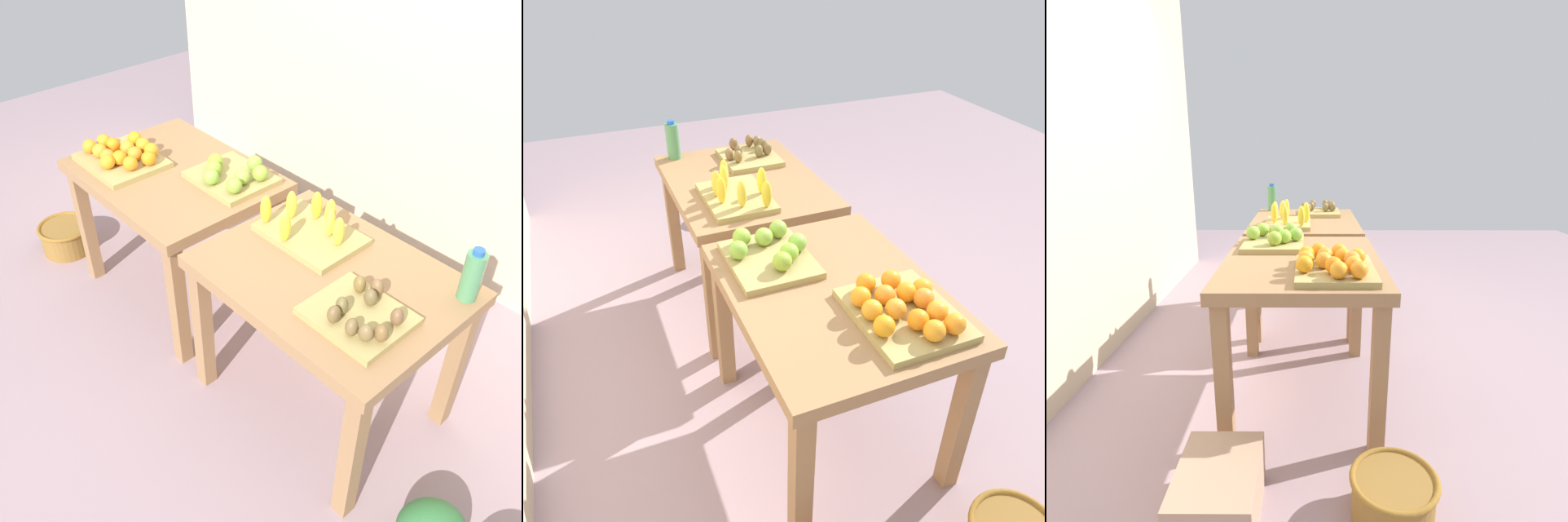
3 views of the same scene
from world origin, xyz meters
The scene contains 9 objects.
ground_plane centered at (0.00, 0.00, 0.00)m, with size 8.00×8.00×0.00m, color gray.
display_table_left centered at (-0.56, 0.00, 0.67)m, with size 1.04×0.80×0.79m.
display_table_right centered at (0.56, 0.00, 0.67)m, with size 1.04×0.80×0.79m.
orange_bin centered at (-0.81, -0.15, 0.84)m, with size 0.44×0.37×0.11m.
apple_bin centered at (-0.27, 0.16, 0.83)m, with size 0.40×0.34×0.11m.
banana_crate centered at (0.32, 0.12, 0.84)m, with size 0.44×0.32×0.17m.
kiwi_bin centered at (0.81, -0.12, 0.83)m, with size 0.36×0.32×0.10m.
water_bottle centered at (1.01, 0.29, 0.90)m, with size 0.08×0.08×0.23m.
watermelon_pile centered at (1.53, -0.21, 0.13)m, with size 0.65×0.38×0.27m.
Camera 2 is at (-2.04, 0.82, 2.02)m, focal length 36.49 mm.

